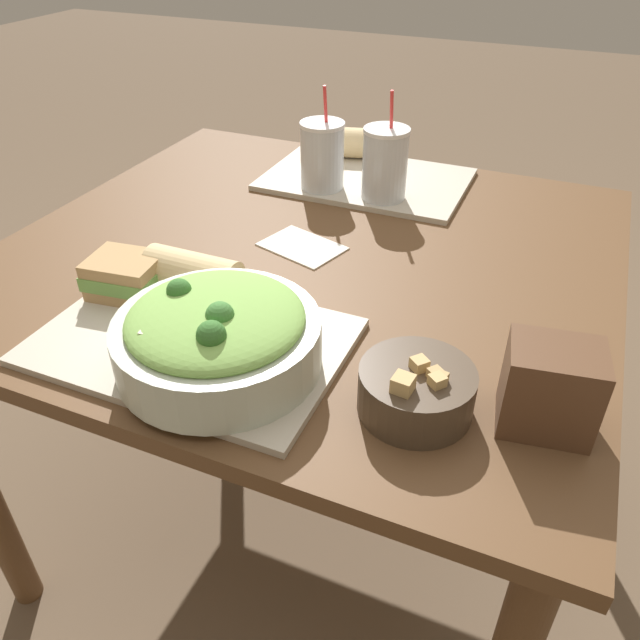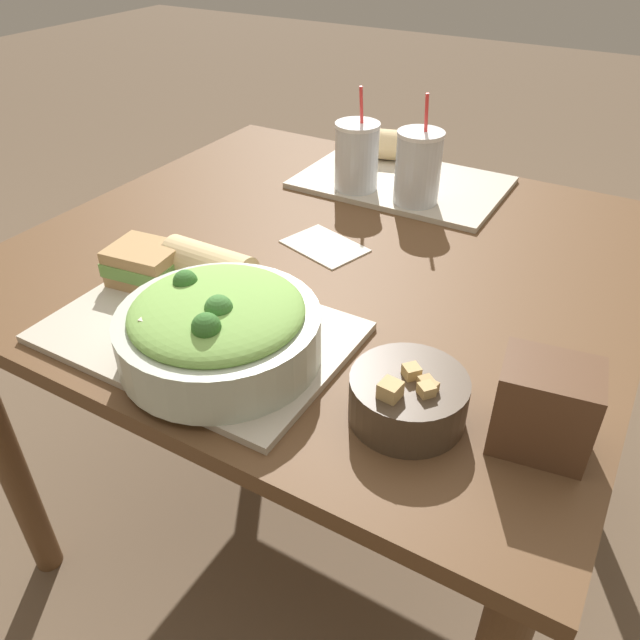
{
  "view_description": "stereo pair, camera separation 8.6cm",
  "coord_description": "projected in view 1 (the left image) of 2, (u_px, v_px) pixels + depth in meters",
  "views": [
    {
      "loc": [
        0.43,
        -0.95,
        1.34
      ],
      "look_at": [
        0.16,
        -0.31,
        0.85
      ],
      "focal_mm": 35.0,
      "sensor_mm": 36.0,
      "label": 1
    },
    {
      "loc": [
        0.51,
        -0.92,
        1.34
      ],
      "look_at": [
        0.16,
        -0.31,
        0.85
      ],
      "focal_mm": 35.0,
      "sensor_mm": 36.0,
      "label": 2
    }
  ],
  "objects": [
    {
      "name": "ground_plane",
      "position": [
        311.0,
        508.0,
        1.63
      ],
      "size": [
        12.0,
        12.0,
        0.0
      ],
      "primitive_type": "plane",
      "color": "brown"
    },
    {
      "name": "dining_table",
      "position": [
        309.0,
        294.0,
        1.24
      ],
      "size": [
        1.13,
        1.06,
        0.77
      ],
      "color": "brown",
      "rests_on": "ground_plane"
    },
    {
      "name": "tray_far",
      "position": [
        366.0,
        179.0,
        1.45
      ],
      "size": [
        0.45,
        0.3,
        0.01
      ],
      "color": "#BCB29E",
      "rests_on": "dining_table"
    },
    {
      "name": "drink_cup_dark",
      "position": [
        322.0,
        157.0,
        1.36
      ],
      "size": [
        0.1,
        0.1,
        0.22
      ],
      "color": "silver",
      "rests_on": "tray_far"
    },
    {
      "name": "soup_bowl",
      "position": [
        416.0,
        389.0,
        0.8
      ],
      "size": [
        0.15,
        0.15,
        0.08
      ],
      "color": "#473828",
      "rests_on": "dining_table"
    },
    {
      "name": "salad_bowl",
      "position": [
        217.0,
        334.0,
        0.85
      ],
      "size": [
        0.29,
        0.29,
        0.12
      ],
      "color": "beige",
      "rests_on": "tray_near"
    },
    {
      "name": "baguette_near",
      "position": [
        194.0,
        274.0,
        1.01
      ],
      "size": [
        0.16,
        0.07,
        0.07
      ],
      "rotation": [
        0.0,
        0.0,
        1.57
      ],
      "color": "#DBBC84",
      "rests_on": "tray_near"
    },
    {
      "name": "chip_bag",
      "position": [
        550.0,
        388.0,
        0.77
      ],
      "size": [
        0.13,
        0.1,
        0.12
      ],
      "rotation": [
        0.0,
        0.0,
        0.15
      ],
      "color": "brown",
      "rests_on": "dining_table"
    },
    {
      "name": "drink_cup_red",
      "position": [
        385.0,
        166.0,
        1.31
      ],
      "size": [
        0.1,
        0.1,
        0.23
      ],
      "color": "silver",
      "rests_on": "tray_far"
    },
    {
      "name": "baguette_far",
      "position": [
        360.0,
        143.0,
        1.52
      ],
      "size": [
        0.16,
        0.11,
        0.07
      ],
      "rotation": [
        0.0,
        0.0,
        1.84
      ],
      "color": "#DBBC84",
      "rests_on": "tray_far"
    },
    {
      "name": "napkin_folded",
      "position": [
        302.0,
        246.0,
        1.19
      ],
      "size": [
        0.17,
        0.14,
        0.0
      ],
      "color": "silver",
      "rests_on": "dining_table"
    },
    {
      "name": "tray_near",
      "position": [
        192.0,
        341.0,
        0.93
      ],
      "size": [
        0.45,
        0.3,
        0.01
      ],
      "color": "#BCB29E",
      "rests_on": "dining_table"
    },
    {
      "name": "sandwich_near",
      "position": [
        126.0,
        276.0,
        1.02
      ],
      "size": [
        0.13,
        0.11,
        0.06
      ],
      "rotation": [
        0.0,
        0.0,
        0.12
      ],
      "color": "tan",
      "rests_on": "tray_near"
    }
  ]
}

